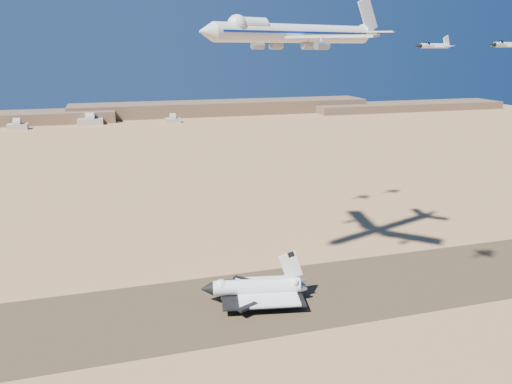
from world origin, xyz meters
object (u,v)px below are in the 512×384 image
object	(u,v)px
shuttle	(256,288)
crew_a	(280,305)
chase_jet_e	(284,32)
chase_jet_a	(434,46)
carrier_747	(291,33)
chase_jet_b	(506,44)
crew_c	(285,301)
chase_jet_f	(329,37)
crew_b	(275,307)

from	to	relation	value
shuttle	crew_a	bearing A→B (deg)	-33.74
crew_a	chase_jet_e	bearing A→B (deg)	-34.19
chase_jet_a	crew_a	bearing A→B (deg)	141.93
crew_a	shuttle	bearing A→B (deg)	31.38
carrier_747	chase_jet_b	distance (m)	71.39
carrier_747	crew_c	bearing A→B (deg)	-130.09
chase_jet_b	chase_jet_f	distance (m)	116.54
crew_a	chase_jet_b	size ratio (longest dim) A/B	0.12
crew_c	chase_jet_a	xyz separation A→B (m)	(39.73, -19.63, 91.06)
crew_b	crew_c	size ratio (longest dim) A/B	0.99
crew_c	chase_jet_a	size ratio (longest dim) A/B	0.12
crew_a	crew_c	xyz separation A→B (m)	(2.78, 2.06, -0.02)
carrier_747	chase_jet_f	xyz separation A→B (m)	(42.84, 61.49, 0.28)
shuttle	chase_jet_b	world-z (taller)	chase_jet_b
chase_jet_a	chase_jet_b	xyz separation A→B (m)	(13.78, -14.25, 0.28)
chase_jet_f	shuttle	bearing A→B (deg)	-140.02
chase_jet_e	crew_b	bearing A→B (deg)	-123.62
crew_c	chase_jet_b	bearing A→B (deg)	-161.27
shuttle	crew_b	xyz separation A→B (m)	(4.80, -8.32, -4.28)
shuttle	crew_b	world-z (taller)	shuttle
carrier_747	crew_a	bearing A→B (deg)	-134.25
carrier_747	chase_jet_f	world-z (taller)	carrier_747
chase_jet_a	chase_jet_f	bearing A→B (deg)	68.12
carrier_747	chase_jet_a	distance (m)	51.73
crew_a	chase_jet_a	world-z (taller)	chase_jet_a
crew_a	chase_jet_e	size ratio (longest dim) A/B	0.13
shuttle	crew_a	distance (m)	10.74
carrier_747	crew_a	xyz separation A→B (m)	(-10.89, -23.13, -95.46)
chase_jet_e	chase_jet_b	bearing A→B (deg)	-88.20
chase_jet_a	chase_jet_e	bearing A→B (deg)	83.48
shuttle	crew_a	xyz separation A→B (m)	(7.11, -6.83, -4.25)
crew_a	crew_b	world-z (taller)	crew_a
chase_jet_e	crew_c	bearing A→B (deg)	-121.07
carrier_747	crew_a	world-z (taller)	carrier_747
chase_jet_b	chase_jet_f	size ratio (longest dim) A/B	1.05
crew_b	chase_jet_a	bearing A→B (deg)	-118.63
shuttle	crew_c	world-z (taller)	shuttle
carrier_747	crew_a	size ratio (longest dim) A/B	44.35
crew_b	chase_jet_a	world-z (taller)	chase_jet_a
chase_jet_f	crew_b	bearing A→B (deg)	-135.04
chase_jet_e	chase_jet_a	bearing A→B (deg)	-93.96
carrier_747	chase_jet_e	distance (m)	56.80
shuttle	crew_b	distance (m)	10.52
crew_a	chase_jet_e	xyz separation A→B (m)	(27.29, 77.46, 97.59)
crew_c	shuttle	bearing A→B (deg)	25.34
chase_jet_e	shuttle	bearing A→B (deg)	-129.03
carrier_747	chase_jet_f	size ratio (longest dim) A/B	5.68
crew_c	chase_jet_e	size ratio (longest dim) A/B	0.12
crew_a	chase_jet_f	size ratio (longest dim) A/B	0.13
chase_jet_e	chase_jet_f	xyz separation A→B (m)	(26.43, 7.16, -1.85)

